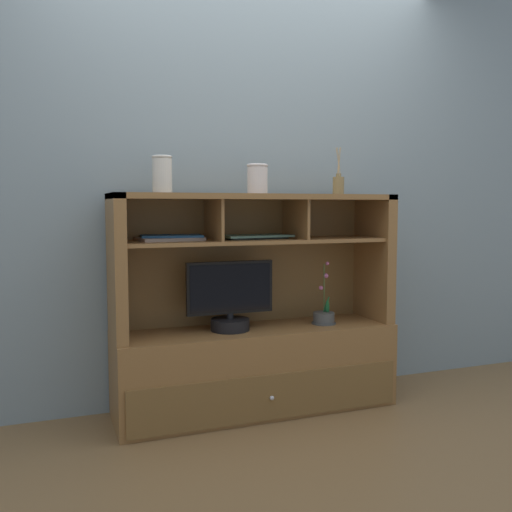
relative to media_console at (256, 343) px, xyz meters
The scene contains 10 objects.
floor_plane 0.39m from the media_console, 90.00° to the right, with size 6.00×6.00×0.02m, color brown.
back_wall 1.05m from the media_console, 90.00° to the left, with size 6.00×0.02×2.80m, color gray.
media_console is the anchor object (origin of this frame).
tv_monitor 0.29m from the media_console, behind, with size 0.48×0.21×0.38m.
potted_orchid 0.43m from the media_console, ahead, with size 0.14×0.14×0.36m.
magazine_stack_left 0.59m from the media_console, 77.57° to the left, with size 0.41×0.25×0.02m.
magazine_stack_centre 0.76m from the media_console, behind, with size 0.35×0.26×0.03m.
diffuser_bottle 1.02m from the media_console, ahead, with size 0.07×0.07×0.27m.
ceramic_vase 1.06m from the media_console, behind, with size 0.11×0.11×0.19m.
accent_vase 0.91m from the media_console, 90.00° to the right, with size 0.11×0.11×0.16m.
Camera 1 is at (-1.08, -2.86, 1.14)m, focal length 39.20 mm.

